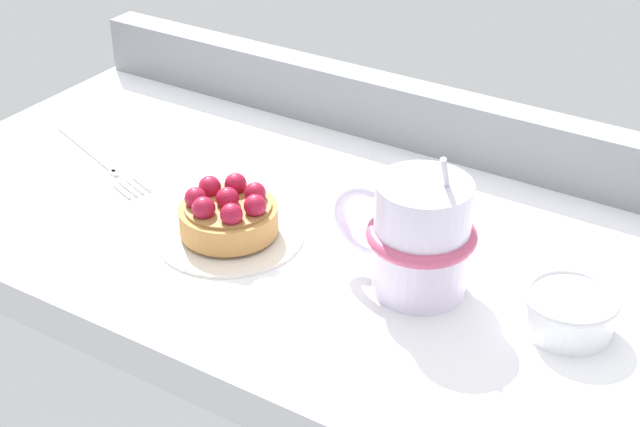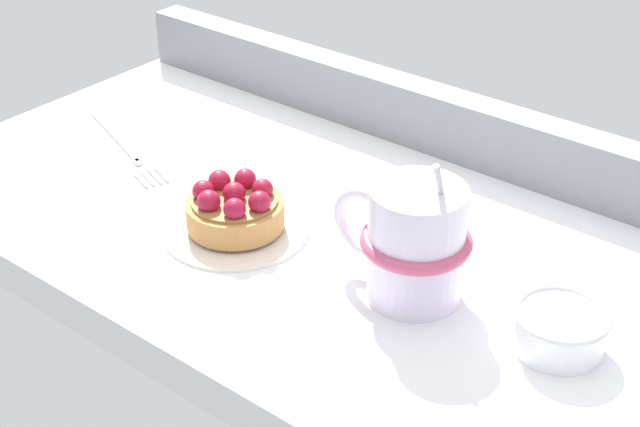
{
  "view_description": "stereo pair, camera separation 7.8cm",
  "coord_description": "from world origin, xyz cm",
  "px_view_note": "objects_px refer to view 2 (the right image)",
  "views": [
    {
      "loc": [
        39.13,
        -61.04,
        45.37
      ],
      "look_at": [
        3.88,
        -4.57,
        4.76
      ],
      "focal_mm": 53.06,
      "sensor_mm": 36.0,
      "label": 1
    },
    {
      "loc": [
        45.48,
        -56.53,
        45.37
      ],
      "look_at": [
        3.88,
        -4.57,
        4.76
      ],
      "focal_mm": 53.06,
      "sensor_mm": 36.0,
      "label": 2
    }
  ],
  "objects_px": {
    "raspberry_tart": "(235,208)",
    "sugar_bowl": "(560,328)",
    "dessert_plate": "(236,228)",
    "dessert_fork": "(124,147)",
    "coffee_mug": "(413,242)"
  },
  "relations": [
    {
      "from": "raspberry_tart",
      "to": "sugar_bowl",
      "type": "height_order",
      "value": "raspberry_tart"
    },
    {
      "from": "dessert_plate",
      "to": "dessert_fork",
      "type": "bearing_deg",
      "value": 167.85
    },
    {
      "from": "dessert_plate",
      "to": "coffee_mug",
      "type": "distance_m",
      "value": 0.18
    },
    {
      "from": "dessert_fork",
      "to": "sugar_bowl",
      "type": "xyz_separation_m",
      "value": [
        0.5,
        -0.01,
        0.01
      ]
    },
    {
      "from": "dessert_plate",
      "to": "raspberry_tart",
      "type": "height_order",
      "value": "raspberry_tart"
    },
    {
      "from": "coffee_mug",
      "to": "dessert_fork",
      "type": "xyz_separation_m",
      "value": [
        -0.37,
        0.02,
        -0.05
      ]
    },
    {
      "from": "coffee_mug",
      "to": "sugar_bowl",
      "type": "bearing_deg",
      "value": 5.82
    },
    {
      "from": "raspberry_tart",
      "to": "coffee_mug",
      "type": "distance_m",
      "value": 0.18
    },
    {
      "from": "coffee_mug",
      "to": "dessert_plate",
      "type": "bearing_deg",
      "value": -173.76
    },
    {
      "from": "raspberry_tart",
      "to": "dessert_fork",
      "type": "relative_size",
      "value": 0.5
    },
    {
      "from": "dessert_fork",
      "to": "coffee_mug",
      "type": "bearing_deg",
      "value": -3.61
    },
    {
      "from": "coffee_mug",
      "to": "dessert_fork",
      "type": "height_order",
      "value": "coffee_mug"
    },
    {
      "from": "dessert_plate",
      "to": "dessert_fork",
      "type": "height_order",
      "value": "same"
    },
    {
      "from": "dessert_plate",
      "to": "raspberry_tart",
      "type": "distance_m",
      "value": 0.02
    },
    {
      "from": "raspberry_tart",
      "to": "dessert_fork",
      "type": "distance_m",
      "value": 0.2
    }
  ]
}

